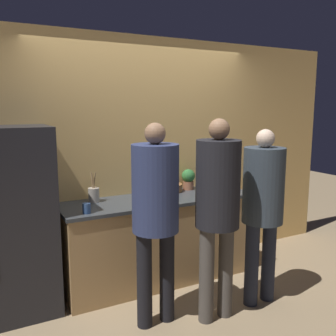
# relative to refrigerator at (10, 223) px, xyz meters

# --- Properties ---
(ground_plane) EXTENTS (14.00, 14.00, 0.00)m
(ground_plane) POSITION_rel_refrigerator_xyz_m (1.46, -0.38, -0.85)
(ground_plane) COLOR #9E8460
(wall_back) EXTENTS (5.20, 0.06, 2.60)m
(wall_back) POSITION_rel_refrigerator_xyz_m (1.46, 0.32, 0.45)
(wall_back) COLOR #E0B266
(wall_back) RESTS_ON ground_plane
(counter) EXTENTS (2.08, 0.68, 0.91)m
(counter) POSITION_rel_refrigerator_xyz_m (1.46, -0.00, -0.39)
(counter) COLOR tan
(counter) RESTS_ON ground_plane
(refrigerator) EXTENTS (0.75, 0.63, 1.69)m
(refrigerator) POSITION_rel_refrigerator_xyz_m (0.00, 0.00, 0.00)
(refrigerator) COLOR #232328
(refrigerator) RESTS_ON ground_plane
(person_left) EXTENTS (0.39, 0.39, 1.73)m
(person_left) POSITION_rel_refrigerator_xyz_m (1.06, -0.75, 0.21)
(person_left) COLOR black
(person_left) RESTS_ON ground_plane
(person_center) EXTENTS (0.38, 0.38, 1.76)m
(person_center) POSITION_rel_refrigerator_xyz_m (1.56, -0.94, 0.22)
(person_center) COLOR #4C4742
(person_center) RESTS_ON ground_plane
(person_right) EXTENTS (0.38, 0.38, 1.66)m
(person_right) POSITION_rel_refrigerator_xyz_m (2.09, -0.90, 0.16)
(person_right) COLOR #232838
(person_right) RESTS_ON ground_plane
(fruit_bowl) EXTENTS (0.29, 0.29, 0.13)m
(fruit_bowl) POSITION_rel_refrigerator_xyz_m (1.70, 0.19, 0.10)
(fruit_bowl) COLOR brown
(fruit_bowl) RESTS_ON counter
(utensil_crock) EXTENTS (0.11, 0.11, 0.30)m
(utensil_crock) POSITION_rel_refrigerator_xyz_m (0.81, 0.14, 0.14)
(utensil_crock) COLOR #ADA393
(utensil_crock) RESTS_ON counter
(bottle_green) EXTENTS (0.06, 0.06, 0.16)m
(bottle_green) POSITION_rel_refrigerator_xyz_m (1.21, -0.20, 0.12)
(bottle_green) COLOR #236033
(bottle_green) RESTS_ON counter
(bottle_clear) EXTENTS (0.07, 0.07, 0.15)m
(bottle_clear) POSITION_rel_refrigerator_xyz_m (2.18, 0.23, 0.12)
(bottle_clear) COLOR silver
(bottle_clear) RESTS_ON counter
(cup_blue) EXTENTS (0.07, 0.07, 0.09)m
(cup_blue) POSITION_rel_refrigerator_xyz_m (0.63, -0.23, 0.11)
(cup_blue) COLOR #335184
(cup_blue) RESTS_ON counter
(potted_plant) EXTENTS (0.15, 0.15, 0.24)m
(potted_plant) POSITION_rel_refrigerator_xyz_m (1.94, 0.19, 0.19)
(potted_plant) COLOR #9E6042
(potted_plant) RESTS_ON counter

